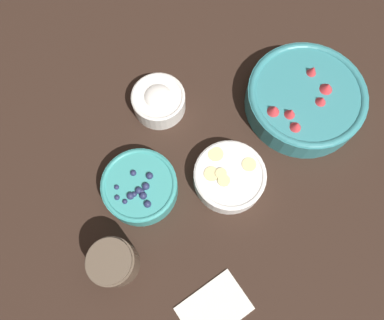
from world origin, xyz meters
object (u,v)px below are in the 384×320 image
Objects in this scene: jar_chocolate at (114,263)px; bowl_strawberries at (305,98)px; bowl_bananas at (229,177)px; bowl_blueberries at (140,187)px; bowl_cream at (159,100)px.

bowl_strawberries is at bearing -21.27° from jar_chocolate.
bowl_strawberries is at bearing -16.90° from bowl_bananas.
bowl_blueberries is 0.20m from bowl_cream.
bowl_blueberries is 0.16m from jar_chocolate.
jar_chocolate reaches higher than bowl_strawberries.
bowl_cream is (0.19, 0.06, 0.00)m from bowl_blueberries.
jar_chocolate reaches higher than bowl_blueberries.
bowl_strawberries is 0.25m from bowl_bananas.
jar_chocolate is (-0.26, 0.12, 0.02)m from bowl_bananas.
bowl_cream is at bearing 117.59° from bowl_strawberries.
bowl_blueberries is 1.31× the size of bowl_cream.
bowl_strawberries is at bearing -62.41° from bowl_cream.
bowl_blueberries is at bearing -162.18° from bowl_cream.
bowl_cream is (0.09, 0.22, 0.00)m from bowl_bananas.
bowl_strawberries is 2.19× the size of bowl_cream.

